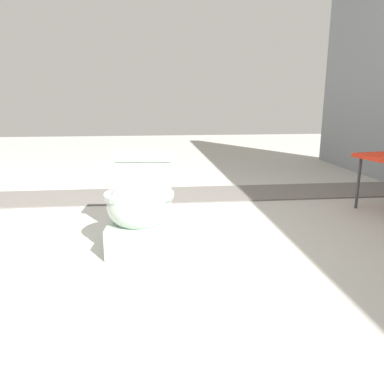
# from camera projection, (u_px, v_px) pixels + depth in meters

# --- Properties ---
(ground_plane) EXTENTS (14.00, 14.00, 0.00)m
(ground_plane) POSITION_uv_depth(u_px,v_px,m) (94.00, 246.00, 2.19)
(ground_plane) COLOR #A8A59E
(gravel_strip) EXTENTS (0.56, 8.00, 0.01)m
(gravel_strip) POSITION_uv_depth(u_px,v_px,m) (169.00, 195.00, 3.35)
(gravel_strip) COLOR #605B56
(gravel_strip) RESTS_ON ground
(toilet) EXTENTS (0.66, 0.43, 0.52)m
(toilet) POSITION_uv_depth(u_px,v_px,m) (142.00, 207.00, 2.21)
(toilet) COLOR #B2C6B7
(toilet) RESTS_ON ground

